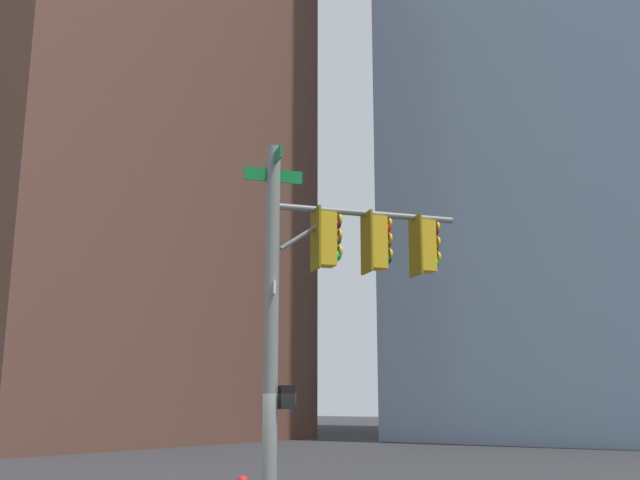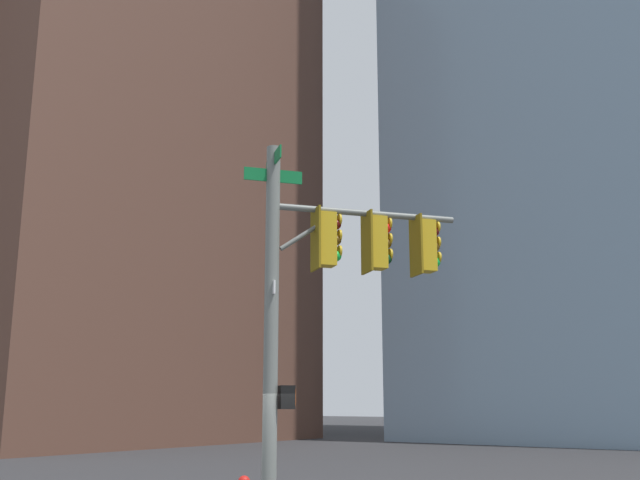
# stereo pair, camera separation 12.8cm
# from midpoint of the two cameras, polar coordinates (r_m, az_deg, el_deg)

# --- Properties ---
(signal_pole_assembly) EXTENTS (3.39, 2.65, 6.98)m
(signal_pole_assembly) POSITION_cam_midpoint_polar(r_m,az_deg,el_deg) (13.46, 0.36, -3.35)
(signal_pole_assembly) COLOR slate
(signal_pole_assembly) RESTS_ON ground_plane
(building_brick_nearside) EXTENTS (26.74, 14.88, 57.46)m
(building_brick_nearside) POSITION_cam_midpoint_polar(r_m,az_deg,el_deg) (60.20, -20.14, 14.35)
(building_brick_nearside) COLOR brown
(building_brick_nearside) RESTS_ON ground_plane
(building_brick_midblock) EXTENTS (23.39, 16.01, 39.85)m
(building_brick_midblock) POSITION_cam_midpoint_polar(r_m,az_deg,el_deg) (51.63, -15.38, 7.91)
(building_brick_midblock) COLOR brown
(building_brick_midblock) RESTS_ON ground_plane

